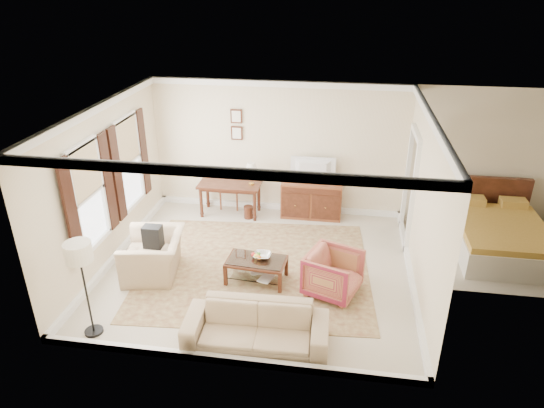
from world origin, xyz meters
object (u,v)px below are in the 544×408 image
(striped_armchair, at_px, (333,272))
(sofa, at_px, (256,321))
(writing_desk, at_px, (230,188))
(club_armchair, at_px, (153,249))
(coffee_table, at_px, (256,264))
(sideboard, at_px, (312,199))
(tv, at_px, (313,163))

(striped_armchair, relative_size, sofa, 0.41)
(writing_desk, distance_m, club_armchair, 2.67)
(coffee_table, relative_size, striped_armchair, 1.26)
(writing_desk, relative_size, club_armchair, 1.18)
(sideboard, distance_m, sofa, 4.26)
(striped_armchair, distance_m, sofa, 1.76)
(tv, relative_size, striped_armchair, 1.08)
(sofa, bearing_deg, striped_armchair, 52.00)
(writing_desk, xyz_separation_m, coffee_table, (1.04, -2.49, -0.30))
(coffee_table, height_order, club_armchair, club_armchair)
(sideboard, distance_m, club_armchair, 3.73)
(tv, distance_m, sofa, 4.32)
(sideboard, xyz_separation_m, tv, (0.00, -0.02, 0.86))
(sideboard, xyz_separation_m, striped_armchair, (0.59, -2.81, 0.02))
(writing_desk, bearing_deg, sideboard, 4.99)
(tv, distance_m, striped_armchair, 2.98)
(striped_armchair, height_order, sofa, striped_armchair)
(tv, bearing_deg, coffee_table, 74.30)
(tv, relative_size, sofa, 0.44)
(sideboard, height_order, striped_armchair, striped_armchair)
(sideboard, height_order, sofa, same)
(coffee_table, bearing_deg, sideboard, 74.41)
(sideboard, height_order, coffee_table, sideboard)
(tv, relative_size, coffee_table, 0.86)
(writing_desk, height_order, coffee_table, writing_desk)
(sideboard, relative_size, coffee_table, 1.23)
(striped_armchair, height_order, club_armchair, club_armchair)
(coffee_table, xyz_separation_m, club_armchair, (-1.83, -0.06, 0.17))
(coffee_table, height_order, striped_armchair, striped_armchair)
(writing_desk, bearing_deg, sofa, -71.90)
(writing_desk, height_order, club_armchair, club_armchair)
(writing_desk, distance_m, tv, 1.90)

